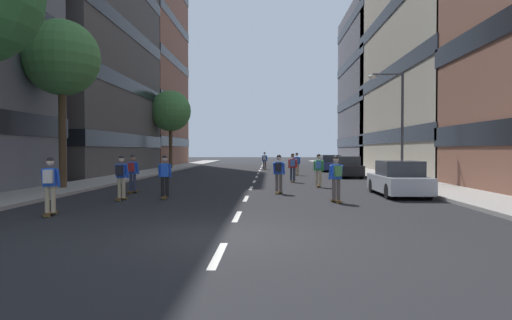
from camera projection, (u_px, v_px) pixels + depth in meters
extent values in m
plane|color=black|center=(258.00, 173.00, 38.50)|extent=(167.36, 167.36, 0.00)
cube|color=#9E9991|center=(160.00, 171.00, 42.27)|extent=(2.94, 76.71, 0.14)
cube|color=#9E9991|center=(360.00, 171.00, 41.70)|extent=(2.94, 76.71, 0.14)
cube|color=silver|center=(218.00, 255.00, 8.63)|extent=(0.16, 2.20, 0.01)
cube|color=silver|center=(237.00, 216.00, 13.63)|extent=(0.16, 2.20, 0.01)
cube|color=silver|center=(246.00, 198.00, 18.62)|extent=(0.16, 2.20, 0.01)
cube|color=silver|center=(251.00, 188.00, 23.62)|extent=(0.16, 2.20, 0.01)
cube|color=silver|center=(254.00, 181.00, 28.62)|extent=(0.16, 2.20, 0.01)
cube|color=silver|center=(257.00, 177.00, 33.61)|extent=(0.16, 2.20, 0.01)
cube|color=silver|center=(258.00, 173.00, 38.61)|extent=(0.16, 2.20, 0.01)
cube|color=silver|center=(260.00, 171.00, 43.60)|extent=(0.16, 2.20, 0.01)
cube|color=silver|center=(261.00, 168.00, 48.60)|extent=(0.16, 2.20, 0.01)
cube|color=silver|center=(262.00, 167.00, 53.60)|extent=(0.16, 2.20, 0.01)
cube|color=silver|center=(262.00, 165.00, 58.59)|extent=(0.16, 2.20, 0.01)
cube|color=silver|center=(263.00, 164.00, 63.59)|extent=(0.16, 2.20, 0.01)
cube|color=silver|center=(263.00, 163.00, 68.59)|extent=(0.16, 2.20, 0.01)
cube|color=black|center=(42.00, 141.00, 38.82)|extent=(15.67, 19.83, 1.10)
cube|color=black|center=(41.00, 86.00, 38.71)|extent=(15.67, 19.83, 1.10)
cube|color=black|center=(41.00, 32.00, 38.61)|extent=(15.67, 19.83, 1.10)
cube|color=brown|center=(114.00, 27.00, 56.96)|extent=(15.55, 16.62, 34.68)
cube|color=black|center=(115.00, 142.00, 57.28)|extent=(15.67, 16.74, 1.10)
cube|color=black|center=(115.00, 103.00, 57.17)|extent=(15.67, 16.74, 1.10)
cube|color=black|center=(115.00, 63.00, 57.06)|extent=(15.67, 16.74, 1.10)
cube|color=black|center=(114.00, 23.00, 56.95)|extent=(15.67, 16.74, 1.10)
cube|color=#B2A893|center=(482.00, 49.00, 37.52)|extent=(15.55, 22.94, 20.58)
cube|color=black|center=(481.00, 137.00, 37.68)|extent=(15.67, 23.06, 1.10)
cube|color=black|center=(482.00, 74.00, 37.57)|extent=(15.67, 23.06, 1.10)
cube|color=black|center=(483.00, 11.00, 37.45)|extent=(15.67, 23.06, 1.10)
cube|color=slate|center=(412.00, 87.00, 56.00)|extent=(15.55, 18.02, 19.51)
cube|color=black|center=(412.00, 142.00, 56.15)|extent=(15.67, 18.14, 1.10)
cube|color=black|center=(412.00, 103.00, 56.05)|extent=(15.67, 18.14, 1.10)
cube|color=black|center=(412.00, 63.00, 55.94)|extent=(15.67, 18.14, 1.10)
cube|color=black|center=(413.00, 23.00, 55.83)|extent=(15.67, 18.14, 1.10)
cube|color=navy|center=(330.00, 166.00, 42.29)|extent=(1.80, 4.40, 0.70)
cube|color=#2D3338|center=(330.00, 158.00, 42.12)|extent=(1.60, 2.10, 0.64)
cylinder|color=black|center=(320.00, 167.00, 43.77)|extent=(0.22, 0.64, 0.64)
cylinder|color=black|center=(336.00, 167.00, 43.72)|extent=(0.22, 0.64, 0.64)
cylinder|color=black|center=(323.00, 168.00, 40.87)|extent=(0.22, 0.64, 0.64)
cylinder|color=black|center=(341.00, 168.00, 40.82)|extent=(0.22, 0.64, 0.64)
cube|color=#B2B7BF|center=(398.00, 183.00, 19.80)|extent=(1.80, 4.40, 0.70)
cube|color=#2D3338|center=(400.00, 168.00, 19.63)|extent=(1.60, 2.10, 0.64)
cylinder|color=black|center=(372.00, 186.00, 21.28)|extent=(0.22, 0.64, 0.64)
cylinder|color=black|center=(407.00, 186.00, 21.23)|extent=(0.22, 0.64, 0.64)
cylinder|color=black|center=(389.00, 191.00, 18.38)|extent=(0.22, 0.64, 0.64)
cylinder|color=black|center=(429.00, 191.00, 18.33)|extent=(0.22, 0.64, 0.64)
cube|color=black|center=(346.00, 170.00, 33.22)|extent=(1.80, 4.40, 0.70)
cube|color=#2D3338|center=(347.00, 161.00, 33.06)|extent=(1.60, 2.10, 0.64)
cylinder|color=black|center=(333.00, 172.00, 34.70)|extent=(0.22, 0.64, 0.64)
cylinder|color=black|center=(354.00, 172.00, 34.65)|extent=(0.22, 0.64, 0.64)
cylinder|color=black|center=(338.00, 174.00, 31.80)|extent=(0.22, 0.64, 0.64)
cylinder|color=black|center=(361.00, 174.00, 31.75)|extent=(0.22, 0.64, 0.64)
cylinder|color=#4C3823|center=(62.00, 136.00, 22.41)|extent=(0.36, 0.36, 5.08)
sphere|color=#478442|center=(62.00, 58.00, 22.32)|extent=(3.70, 3.70, 3.70)
cylinder|color=#4C3823|center=(171.00, 146.00, 46.84)|extent=(0.36, 0.36, 4.39)
sphere|color=#478442|center=(170.00, 111.00, 46.76)|extent=(4.19, 4.19, 4.19)
cylinder|color=#3F3F44|center=(402.00, 127.00, 27.40)|extent=(0.16, 0.16, 6.50)
cylinder|color=#3F3F44|center=(388.00, 74.00, 27.35)|extent=(1.80, 0.10, 0.10)
ellipsoid|color=silver|center=(372.00, 77.00, 27.38)|extent=(0.50, 0.30, 0.24)
cube|color=brown|center=(133.00, 191.00, 20.99)|extent=(0.32, 0.92, 0.02)
cylinder|color=#D8BF4C|center=(136.00, 192.00, 21.31)|extent=(0.19, 0.09, 0.07)
cylinder|color=#D8BF4C|center=(130.00, 193.00, 20.68)|extent=(0.19, 0.09, 0.07)
cylinder|color=#2D334C|center=(131.00, 182.00, 21.00)|extent=(0.16, 0.16, 0.80)
cylinder|color=#2D334C|center=(135.00, 182.00, 20.97)|extent=(0.16, 0.16, 0.80)
cube|color=blue|center=(133.00, 168.00, 20.97)|extent=(0.34, 0.24, 0.55)
cylinder|color=blue|center=(129.00, 168.00, 21.05)|extent=(0.12, 0.24, 0.55)
cylinder|color=blue|center=(138.00, 168.00, 20.98)|extent=(0.12, 0.24, 0.55)
sphere|color=#997051|center=(133.00, 158.00, 20.98)|extent=(0.22, 0.22, 0.22)
sphere|color=black|center=(133.00, 157.00, 20.97)|extent=(0.21, 0.21, 0.21)
cube|color=#A52626|center=(131.00, 167.00, 20.79)|extent=(0.28, 0.19, 0.40)
cube|color=brown|center=(336.00, 200.00, 17.23)|extent=(0.40, 0.92, 0.02)
cylinder|color=#D8BF4C|center=(333.00, 201.00, 17.54)|extent=(0.19, 0.11, 0.07)
cylinder|color=#D8BF4C|center=(339.00, 203.00, 16.92)|extent=(0.19, 0.11, 0.07)
cylinder|color=#594C47|center=(334.00, 190.00, 17.20)|extent=(0.17, 0.17, 0.80)
cylinder|color=#594C47|center=(338.00, 189.00, 17.24)|extent=(0.17, 0.17, 0.80)
cube|color=blue|center=(336.00, 172.00, 17.20)|extent=(0.36, 0.27, 0.55)
cylinder|color=blue|center=(330.00, 172.00, 17.21)|extent=(0.14, 0.24, 0.55)
cylinder|color=blue|center=(341.00, 172.00, 17.30)|extent=(0.14, 0.24, 0.55)
sphere|color=tan|center=(336.00, 160.00, 17.21)|extent=(0.22, 0.22, 0.22)
sphere|color=black|center=(336.00, 158.00, 17.21)|extent=(0.21, 0.21, 0.21)
cube|color=#4C8C4C|center=(338.00, 171.00, 17.03)|extent=(0.29, 0.21, 0.40)
cube|color=brown|center=(165.00, 197.00, 18.63)|extent=(0.31, 0.92, 0.02)
cylinder|color=#D8BF4C|center=(166.00, 197.00, 18.95)|extent=(0.19, 0.09, 0.07)
cylinder|color=#D8BF4C|center=(164.00, 199.00, 18.31)|extent=(0.19, 0.09, 0.07)
cylinder|color=black|center=(163.00, 187.00, 18.61)|extent=(0.16, 0.16, 0.80)
cylinder|color=black|center=(167.00, 186.00, 18.63)|extent=(0.16, 0.16, 0.80)
cube|color=blue|center=(165.00, 170.00, 18.60)|extent=(0.34, 0.24, 0.55)
cylinder|color=blue|center=(159.00, 171.00, 18.63)|extent=(0.12, 0.24, 0.55)
cylinder|color=blue|center=(170.00, 171.00, 18.68)|extent=(0.12, 0.24, 0.55)
sphere|color=beige|center=(165.00, 159.00, 18.61)|extent=(0.22, 0.22, 0.22)
sphere|color=black|center=(165.00, 158.00, 18.61)|extent=(0.21, 0.21, 0.21)
cube|color=brown|center=(293.00, 181.00, 28.05)|extent=(0.24, 0.91, 0.02)
cylinder|color=#D8BF4C|center=(293.00, 181.00, 28.37)|extent=(0.18, 0.08, 0.07)
cylinder|color=#D8BF4C|center=(293.00, 182.00, 27.73)|extent=(0.18, 0.08, 0.07)
cylinder|color=#2D334C|center=(291.00, 174.00, 28.04)|extent=(0.15, 0.15, 0.80)
cylinder|color=#2D334C|center=(294.00, 174.00, 28.03)|extent=(0.15, 0.15, 0.80)
cube|color=red|center=(293.00, 163.00, 28.02)|extent=(0.33, 0.21, 0.55)
cylinder|color=red|center=(289.00, 164.00, 28.09)|extent=(0.10, 0.23, 0.55)
cylinder|color=red|center=(296.00, 164.00, 28.06)|extent=(0.10, 0.23, 0.55)
sphere|color=#997051|center=(293.00, 156.00, 28.03)|extent=(0.22, 0.22, 0.22)
sphere|color=black|center=(293.00, 155.00, 28.03)|extent=(0.21, 0.21, 0.21)
cube|color=#3F72BF|center=(293.00, 163.00, 27.84)|extent=(0.27, 0.17, 0.40)
cube|color=brown|center=(318.00, 186.00, 24.32)|extent=(0.31, 0.92, 0.02)
cylinder|color=#D8BF4C|center=(319.00, 186.00, 24.64)|extent=(0.19, 0.09, 0.07)
cylinder|color=#D8BF4C|center=(318.00, 187.00, 24.01)|extent=(0.19, 0.09, 0.07)
cylinder|color=tan|center=(317.00, 178.00, 24.33)|extent=(0.16, 0.16, 0.80)
cylinder|color=tan|center=(320.00, 178.00, 24.30)|extent=(0.16, 0.16, 0.80)
cube|color=green|center=(319.00, 165.00, 24.30)|extent=(0.34, 0.24, 0.55)
cylinder|color=green|center=(314.00, 166.00, 24.38)|extent=(0.12, 0.24, 0.55)
cylinder|color=green|center=(323.00, 166.00, 24.31)|extent=(0.12, 0.24, 0.55)
sphere|color=tan|center=(319.00, 157.00, 24.31)|extent=(0.22, 0.22, 0.22)
sphere|color=black|center=(319.00, 156.00, 24.31)|extent=(0.21, 0.21, 0.21)
cube|color=#3F72BF|center=(318.00, 165.00, 24.12)|extent=(0.28, 0.19, 0.40)
cube|color=brown|center=(265.00, 169.00, 46.09)|extent=(0.33, 0.92, 0.02)
cylinder|color=#D8BF4C|center=(265.00, 169.00, 46.40)|extent=(0.19, 0.10, 0.07)
cylinder|color=#D8BF4C|center=(264.00, 169.00, 45.77)|extent=(0.19, 0.10, 0.07)
cylinder|color=#594C47|center=(264.00, 165.00, 46.10)|extent=(0.16, 0.16, 0.80)
cylinder|color=#594C47|center=(265.00, 165.00, 46.06)|extent=(0.16, 0.16, 0.80)
cube|color=blue|center=(265.00, 158.00, 46.06)|extent=(0.35, 0.24, 0.55)
cylinder|color=blue|center=(263.00, 158.00, 46.15)|extent=(0.12, 0.24, 0.55)
cylinder|color=blue|center=(267.00, 158.00, 46.08)|extent=(0.12, 0.24, 0.55)
sphere|color=beige|center=(265.00, 153.00, 46.07)|extent=(0.22, 0.22, 0.22)
sphere|color=black|center=(265.00, 153.00, 46.07)|extent=(0.21, 0.21, 0.21)
cube|color=beige|center=(264.00, 158.00, 45.89)|extent=(0.28, 0.20, 0.40)
cube|color=brown|center=(279.00, 192.00, 20.76)|extent=(0.37, 0.92, 0.02)
cylinder|color=#D8BF4C|center=(280.00, 192.00, 21.08)|extent=(0.19, 0.10, 0.07)
cylinder|color=#D8BF4C|center=(278.00, 193.00, 20.45)|extent=(0.19, 0.10, 0.07)
cylinder|color=#594C47|center=(277.00, 183.00, 20.77)|extent=(0.16, 0.16, 0.80)
cylinder|color=#594C47|center=(281.00, 183.00, 20.73)|extent=(0.16, 0.16, 0.80)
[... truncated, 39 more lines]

